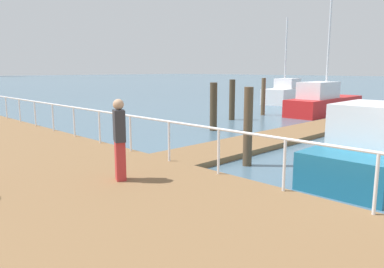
{
  "coord_description": "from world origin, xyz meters",
  "views": [
    {
      "loc": [
        -9.44,
        -1.68,
        2.79
      ],
      "look_at": [
        -1.91,
        5.92,
        0.92
      ],
      "focal_mm": 34.8,
      "sensor_mm": 36.0,
      "label": 1
    }
  ],
  "objects_px": {
    "moored_boat_0": "(285,93)",
    "pedestrian_1": "(120,138)",
    "moored_boat_1": "(374,150)",
    "moored_boat_3": "(324,102)"
  },
  "relations": [
    {
      "from": "moored_boat_0",
      "to": "pedestrian_1",
      "type": "height_order",
      "value": "moored_boat_0"
    },
    {
      "from": "moored_boat_0",
      "to": "moored_boat_1",
      "type": "bearing_deg",
      "value": -142.57
    },
    {
      "from": "moored_boat_0",
      "to": "moored_boat_1",
      "type": "xyz_separation_m",
      "value": [
        -17.18,
        -13.15,
        -0.1
      ]
    },
    {
      "from": "moored_boat_1",
      "to": "pedestrian_1",
      "type": "distance_m",
      "value": 6.5
    },
    {
      "from": "moored_boat_0",
      "to": "moored_boat_1",
      "type": "relative_size",
      "value": 1.39
    },
    {
      "from": "moored_boat_1",
      "to": "pedestrian_1",
      "type": "relative_size",
      "value": 2.78
    },
    {
      "from": "moored_boat_3",
      "to": "pedestrian_1",
      "type": "bearing_deg",
      "value": -167.18
    },
    {
      "from": "moored_boat_1",
      "to": "pedestrian_1",
      "type": "height_order",
      "value": "pedestrian_1"
    },
    {
      "from": "moored_boat_3",
      "to": "moored_boat_0",
      "type": "bearing_deg",
      "value": 49.47
    },
    {
      "from": "moored_boat_0",
      "to": "pedestrian_1",
      "type": "bearing_deg",
      "value": -156.59
    }
  ]
}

